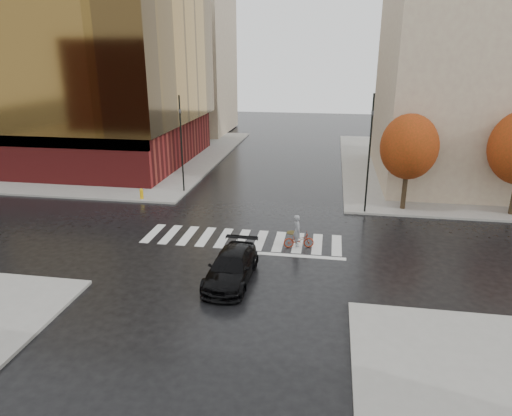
{
  "coord_description": "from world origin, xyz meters",
  "views": [
    {
      "loc": [
        4.89,
        -23.79,
        10.43
      ],
      "look_at": [
        0.85,
        0.45,
        2.0
      ],
      "focal_mm": 32.0,
      "sensor_mm": 36.0,
      "label": 1
    }
  ],
  "objects_px": {
    "traffic_light_nw": "(181,138)",
    "fire_hydrant": "(141,193)",
    "cyclist": "(298,237)",
    "traffic_light_ne": "(370,145)",
    "sedan": "(231,267)"
  },
  "relations": [
    {
      "from": "traffic_light_nw",
      "to": "traffic_light_ne",
      "type": "distance_m",
      "value": 13.94
    },
    {
      "from": "traffic_light_nw",
      "to": "traffic_light_ne",
      "type": "xyz_separation_m",
      "value": [
        13.67,
        -2.7,
        0.39
      ]
    },
    {
      "from": "cyclist",
      "to": "fire_hydrant",
      "type": "height_order",
      "value": "cyclist"
    },
    {
      "from": "cyclist",
      "to": "fire_hydrant",
      "type": "relative_size",
      "value": 2.48
    },
    {
      "from": "cyclist",
      "to": "traffic_light_ne",
      "type": "bearing_deg",
      "value": -43.28
    },
    {
      "from": "cyclist",
      "to": "traffic_light_nw",
      "type": "relative_size",
      "value": 0.27
    },
    {
      "from": "sedan",
      "to": "fire_hydrant",
      "type": "distance_m",
      "value": 14.45
    },
    {
      "from": "fire_hydrant",
      "to": "traffic_light_nw",
      "type": "bearing_deg",
      "value": 45.85
    },
    {
      "from": "cyclist",
      "to": "traffic_light_ne",
      "type": "relative_size",
      "value": 0.25
    },
    {
      "from": "traffic_light_nw",
      "to": "fire_hydrant",
      "type": "bearing_deg",
      "value": -47.25
    },
    {
      "from": "cyclist",
      "to": "traffic_light_ne",
      "type": "xyz_separation_m",
      "value": [
        4.03,
        6.46,
        4.02
      ]
    },
    {
      "from": "cyclist",
      "to": "traffic_light_ne",
      "type": "height_order",
      "value": "traffic_light_ne"
    },
    {
      "from": "traffic_light_nw",
      "to": "fire_hydrant",
      "type": "relative_size",
      "value": 9.37
    },
    {
      "from": "traffic_light_nw",
      "to": "fire_hydrant",
      "type": "height_order",
      "value": "traffic_light_nw"
    },
    {
      "from": "cyclist",
      "to": "traffic_light_nw",
      "type": "bearing_deg",
      "value": 35.16
    }
  ]
}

